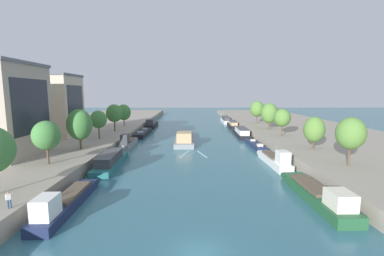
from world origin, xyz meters
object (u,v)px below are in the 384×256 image
at_px(moored_boat_left_near, 110,161).
at_px(tree_left_midway, 80,125).
at_px(tree_left_far, 114,113).
at_px(tree_right_nearest, 314,129).
at_px(moored_boat_right_near, 255,145).
at_px(tree_left_end_of_row, 46,135).
at_px(moored_boat_left_gap_after, 128,143).
at_px(tree_right_end_of_row, 282,118).
at_px(barge_midriver, 185,138).
at_px(moored_boat_left_lone, 65,202).
at_px(moored_boat_right_midway, 226,120).
at_px(person_on_quay, 9,199).
at_px(tree_right_midway, 351,133).
at_px(moored_boat_right_upstream, 318,194).
at_px(moored_boat_right_second, 275,160).
at_px(tree_left_past_mid, 98,119).
at_px(tree_right_far, 269,113).
at_px(moored_boat_right_lone, 233,125).
at_px(moored_boat_left_downstream, 152,124).
at_px(moored_boat_left_upstream, 143,133).
at_px(tree_right_distant, 257,109).
at_px(tree_left_distant, 124,112).
at_px(moored_boat_right_end, 241,132).

bearing_deg(moored_boat_left_near, tree_left_midway, 143.20).
distance_m(tree_left_far, tree_right_nearest, 50.34).
distance_m(moored_boat_right_near, tree_left_far, 38.90).
bearing_deg(tree_left_end_of_row, moored_boat_left_gap_after, 72.13).
distance_m(tree_left_midway, tree_right_end_of_row, 45.28).
distance_m(barge_midriver, moored_boat_left_lone, 41.39).
distance_m(moored_boat_right_midway, person_on_quay, 92.84).
bearing_deg(tree_right_midway, moored_boat_right_upstream, -136.50).
xyz_separation_m(moored_boat_left_near, tree_left_end_of_row, (-7.61, -5.25, 5.28)).
height_order(moored_boat_left_near, moored_boat_right_second, moored_boat_right_second).
bearing_deg(moored_boat_left_lone, moored_boat_right_midway, 70.65).
height_order(tree_left_past_mid, tree_right_far, tree_right_far).
bearing_deg(moored_boat_right_second, moored_boat_right_lone, 89.01).
relative_size(moored_boat_right_second, moored_boat_right_near, 0.97).
xyz_separation_m(moored_boat_right_near, tree_right_nearest, (7.98, -11.37, 5.23)).
distance_m(tree_left_midway, tree_left_far, 23.46).
distance_m(moored_boat_right_second, tree_right_far, 32.42).
bearing_deg(tree_right_end_of_row, moored_boat_left_gap_after, -175.40).
bearing_deg(tree_right_end_of_row, moored_boat_right_second, -112.61).
relative_size(moored_boat_left_lone, moored_boat_left_downstream, 0.90).
bearing_deg(moored_boat_left_lone, barge_midriver, 72.69).
xyz_separation_m(tree_left_far, tree_right_nearest, (44.17, -24.13, -1.16)).
height_order(moored_boat_right_lone, tree_left_past_mid, tree_left_past_mid).
bearing_deg(moored_boat_left_near, moored_boat_left_downstream, 90.35).
relative_size(tree_right_end_of_row, tree_right_far, 0.88).
bearing_deg(tree_right_nearest, tree_left_midway, 179.13).
height_order(tree_right_midway, person_on_quay, tree_right_midway).
relative_size(moored_boat_right_near, person_on_quay, 8.11).
relative_size(moored_boat_right_lone, tree_right_midway, 2.01).
bearing_deg(tree_left_past_mid, moored_boat_left_upstream, 68.44).
xyz_separation_m(barge_midriver, moored_boat_left_upstream, (-12.58, 10.39, -0.31)).
bearing_deg(tree_right_midway, moored_boat_left_downstream, 122.42).
bearing_deg(moored_boat_right_upstream, tree_left_far, 129.50).
bearing_deg(moored_boat_right_second, tree_right_distant, 79.28).
height_order(tree_left_distant, person_on_quay, tree_left_distant).
bearing_deg(tree_right_end_of_row, moored_boat_left_downstream, 138.21).
bearing_deg(barge_midriver, moored_boat_right_lone, 57.20).
bearing_deg(tree_right_far, barge_midriver, -160.98).
height_order(moored_boat_left_gap_after, moored_boat_left_downstream, moored_boat_left_gap_after).
height_order(moored_boat_left_downstream, tree_left_distant, tree_left_distant).
xyz_separation_m(tree_left_far, tree_right_midway, (43.94, -35.41, -0.12)).
distance_m(moored_boat_right_end, tree_left_past_mid, 39.68).
bearing_deg(moored_boat_right_second, moored_boat_right_upstream, -90.08).
bearing_deg(tree_left_end_of_row, moored_boat_right_lone, 56.06).
bearing_deg(moored_boat_right_second, moored_boat_left_downstream, 119.52).
bearing_deg(tree_left_end_of_row, moored_boat_right_end, 45.42).
bearing_deg(tree_right_end_of_row, tree_left_end_of_row, -150.81).
xyz_separation_m(moored_boat_right_near, tree_left_midway, (-36.03, -10.70, 6.13)).
distance_m(moored_boat_left_gap_after, tree_left_past_mid, 8.53).
height_order(tree_left_past_mid, tree_right_distant, tree_right_distant).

